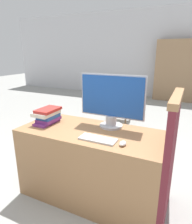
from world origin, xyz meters
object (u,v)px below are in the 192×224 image
far_chair (122,99)px  keyboard (98,139)px  monitor (112,101)px  book_stack (48,116)px  mouse (123,143)px

far_chair → keyboard: bearing=-91.6°
monitor → book_stack: size_ratio=2.30×
mouse → keyboard: bearing=178.0°
monitor → book_stack: 0.70m
keyboard → book_stack: book_stack is taller
keyboard → book_stack: bearing=166.7°
mouse → book_stack: book_stack is taller
monitor → far_chair: 2.46m
keyboard → far_chair: 2.76m
book_stack → far_chair: (-0.01, 2.51, -0.34)m
monitor → far_chair: bearing=105.8°
monitor → far_chair: monitor is taller
mouse → far_chair: bearing=108.6°
keyboard → mouse: 0.23m
far_chair → book_stack: bearing=-105.5°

